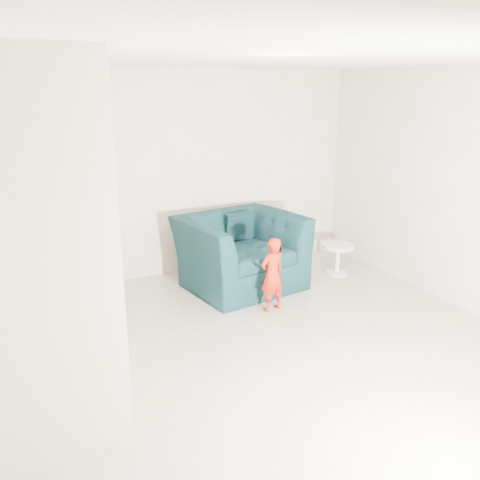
# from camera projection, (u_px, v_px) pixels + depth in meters

# --- Properties ---
(floor) EXTENTS (5.50, 5.50, 0.00)m
(floor) POSITION_uv_depth(u_px,v_px,m) (281.00, 363.00, 4.71)
(floor) COLOR gray
(floor) RESTS_ON ground
(ceiling) EXTENTS (5.50, 5.50, 0.00)m
(ceiling) POSITION_uv_depth(u_px,v_px,m) (289.00, 54.00, 3.93)
(ceiling) COLOR silver
(ceiling) RESTS_ON back_wall
(back_wall) EXTENTS (5.00, 0.00, 5.00)m
(back_wall) POSITION_uv_depth(u_px,v_px,m) (179.00, 175.00, 6.70)
(back_wall) COLOR #AEA28E
(back_wall) RESTS_ON floor
(armchair) EXTENTS (1.59, 1.44, 0.92)m
(armchair) POSITION_uv_depth(u_px,v_px,m) (241.00, 252.00, 6.42)
(armchair) COLOR black
(armchair) RESTS_ON floor
(toddler) EXTENTS (0.35, 0.26, 0.86)m
(toddler) POSITION_uv_depth(u_px,v_px,m) (272.00, 274.00, 5.72)
(toddler) COLOR #970410
(toddler) RESTS_ON floor
(side_table) EXTENTS (0.42, 0.42, 0.42)m
(side_table) POSITION_uv_depth(u_px,v_px,m) (338.00, 254.00, 6.88)
(side_table) COLOR silver
(side_table) RESTS_ON floor
(staircase) EXTENTS (1.02, 3.03, 3.62)m
(staircase) POSITION_uv_depth(u_px,v_px,m) (34.00, 282.00, 4.09)
(staircase) COLOR #ADA089
(staircase) RESTS_ON floor
(cushion) EXTENTS (0.38, 0.18, 0.38)m
(cushion) POSITION_uv_depth(u_px,v_px,m) (239.00, 227.00, 6.66)
(cushion) COLOR black
(cushion) RESTS_ON armchair
(throw) EXTENTS (0.05, 0.54, 0.60)m
(throw) POSITION_uv_depth(u_px,v_px,m) (201.00, 252.00, 6.06)
(throw) COLOR black
(throw) RESTS_ON armchair
(phone) EXTENTS (0.02, 0.05, 0.10)m
(phone) POSITION_uv_depth(u_px,v_px,m) (281.00, 247.00, 5.64)
(phone) COLOR black
(phone) RESTS_ON toddler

